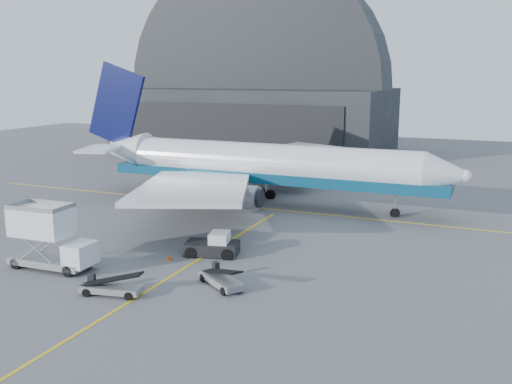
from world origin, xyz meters
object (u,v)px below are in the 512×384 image
at_px(pushback_tug, 214,246).
at_px(belt_loader_b, 221,279).
at_px(belt_loader_a, 111,287).
at_px(airliner, 256,165).
at_px(catering_truck, 49,238).

bearing_deg(pushback_tug, belt_loader_b, -72.43).
bearing_deg(belt_loader_a, airliner, 81.71).
xyz_separation_m(airliner, pushback_tug, (4.22, -18.91, -3.83)).
height_order(airliner, pushback_tug, airliner).
height_order(belt_loader_a, belt_loader_b, belt_loader_b).
distance_m(catering_truck, pushback_tug, 12.95).
distance_m(airliner, catering_truck, 27.53).
relative_size(catering_truck, pushback_tug, 1.46).
height_order(catering_truck, belt_loader_b, catering_truck).
xyz_separation_m(belt_loader_a, belt_loader_b, (6.20, 4.41, 0.01)).
bearing_deg(pushback_tug, belt_loader_a, -117.02).
relative_size(belt_loader_a, belt_loader_b, 1.06).
xyz_separation_m(catering_truck, belt_loader_a, (7.71, -2.65, -1.88)).
distance_m(airliner, belt_loader_a, 29.78).
distance_m(catering_truck, belt_loader_a, 8.36).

